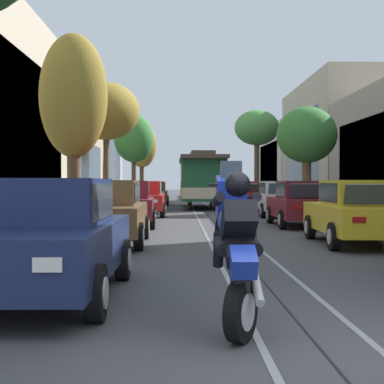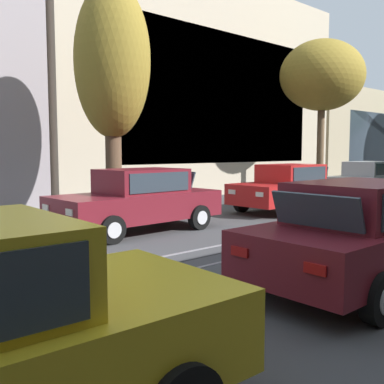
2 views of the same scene
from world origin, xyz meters
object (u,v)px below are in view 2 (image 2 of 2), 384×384
at_px(parked_car_maroon_mid_left, 138,200).
at_px(street_tree_kerb_left_mid, 322,76).
at_px(street_tree_kerb_left_second, 112,64).
at_px(parked_car_maroon_mid_right, 364,234).
at_px(parked_car_red_fourth_left, 289,188).
at_px(parked_car_silver_fifth_left, 368,180).

xyz_separation_m(parked_car_maroon_mid_left, street_tree_kerb_left_mid, (-2.21, 11.62, 4.60)).
bearing_deg(street_tree_kerb_left_second, parked_car_maroon_mid_right, -4.08).
distance_m(parked_car_maroon_mid_left, parked_car_red_fourth_left, 6.00).
bearing_deg(parked_car_maroon_mid_right, street_tree_kerb_left_mid, 125.21).
xyz_separation_m(parked_car_silver_fifth_left, street_tree_kerb_left_mid, (-2.20, -0.29, 4.60)).
distance_m(parked_car_silver_fifth_left, parked_car_maroon_mid_right, 13.45).
height_order(parked_car_silver_fifth_left, parked_car_maroon_mid_right, same).
xyz_separation_m(parked_car_silver_fifth_left, parked_car_maroon_mid_right, (6.07, -12.01, 0.00)).
bearing_deg(parked_car_maroon_mid_left, parked_car_maroon_mid_right, -0.92).
xyz_separation_m(parked_car_maroon_mid_left, parked_car_maroon_mid_right, (6.05, -0.10, 0.00)).
distance_m(parked_car_silver_fifth_left, street_tree_kerb_left_mid, 5.11).
relative_size(parked_car_red_fourth_left, street_tree_kerb_left_mid, 0.62).
bearing_deg(street_tree_kerb_left_second, parked_car_maroon_mid_left, -13.77).
bearing_deg(parked_car_silver_fifth_left, parked_car_maroon_mid_left, -89.94).
xyz_separation_m(parked_car_silver_fifth_left, street_tree_kerb_left_second, (-1.92, -11.44, 3.70)).
relative_size(parked_car_silver_fifth_left, parked_car_maroon_mid_right, 1.00).
relative_size(parked_car_maroon_mid_left, parked_car_maroon_mid_right, 1.01).
distance_m(parked_car_maroon_mid_right, street_tree_kerb_left_mid, 15.06).
height_order(parked_car_red_fourth_left, street_tree_kerb_left_second, street_tree_kerb_left_second).
bearing_deg(parked_car_maroon_mid_left, parked_car_silver_fifth_left, 90.06).
bearing_deg(parked_car_maroon_mid_right, parked_car_silver_fifth_left, 116.81).
height_order(parked_car_maroon_mid_left, parked_car_silver_fifth_left, same).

